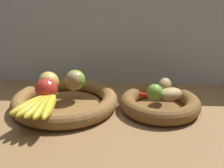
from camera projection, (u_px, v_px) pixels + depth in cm
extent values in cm
cube|color=olive|center=(119.00, 114.00, 95.78)|extent=(140.00, 90.00, 3.00)
cube|color=silver|center=(122.00, 20.00, 113.78)|extent=(140.00, 3.00, 55.00)
cylinder|color=brown|center=(66.00, 106.00, 97.27)|extent=(26.36, 26.36, 1.00)
torus|color=brown|center=(65.00, 101.00, 96.51)|extent=(37.49, 37.49, 5.34)
cylinder|color=brown|center=(159.00, 109.00, 95.25)|extent=(18.48, 18.48, 1.00)
torus|color=brown|center=(160.00, 103.00, 94.50)|extent=(27.88, 27.88, 5.34)
sphere|color=#DBB756|center=(49.00, 82.00, 96.46)|extent=(7.24, 7.24, 7.24)
sphere|color=red|center=(46.00, 89.00, 89.33)|extent=(7.37, 7.37, 7.37)
sphere|color=#8CAD3D|center=(75.00, 80.00, 98.31)|extent=(7.30, 7.30, 7.30)
ellipsoid|color=olive|center=(73.00, 81.00, 97.02)|extent=(6.84, 6.55, 7.21)
ellipsoid|color=gold|center=(33.00, 104.00, 83.63)|extent=(11.60, 17.16, 3.30)
ellipsoid|color=gold|center=(37.00, 104.00, 83.03)|extent=(9.36, 17.84, 3.30)
ellipsoid|color=gold|center=(41.00, 105.00, 82.59)|extent=(6.90, 18.12, 3.30)
ellipsoid|color=gold|center=(45.00, 105.00, 82.35)|extent=(4.28, 17.98, 3.30)
ellipsoid|color=gold|center=(49.00, 106.00, 82.29)|extent=(5.00, 18.06, 3.30)
sphere|color=brown|center=(54.00, 94.00, 90.64)|extent=(2.97, 2.97, 2.97)
ellipsoid|color=tan|center=(170.00, 94.00, 89.95)|extent=(9.96, 8.80, 4.07)
ellipsoid|color=#A38451|center=(165.00, 85.00, 96.35)|extent=(6.29, 7.47, 5.06)
sphere|color=#6B9E33|center=(155.00, 92.00, 89.44)|extent=(5.50, 5.50, 5.50)
cone|color=red|center=(158.00, 97.00, 90.63)|extent=(12.49, 5.29, 1.63)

